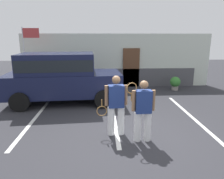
{
  "coord_description": "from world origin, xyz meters",
  "views": [
    {
      "loc": [
        -0.87,
        -5.26,
        2.66
      ],
      "look_at": [
        -0.54,
        1.2,
        1.05
      ],
      "focal_mm": 33.61,
      "sensor_mm": 36.0,
      "label": 1
    }
  ],
  "objects": [
    {
      "name": "parking_stripe_1",
      "position": [
        -0.45,
        1.5,
        0.0
      ],
      "size": [
        0.12,
        4.4,
        0.01
      ],
      "primitive_type": "cube",
      "color": "silver",
      "rests_on": "ground_plane"
    },
    {
      "name": "parked_suv",
      "position": [
        -2.5,
        3.3,
        1.15
      ],
      "size": [
        4.72,
        2.42,
        2.05
      ],
      "rotation": [
        0.0,
        0.0,
        0.07
      ],
      "color": "#141938",
      "rests_on": "ground_plane"
    },
    {
      "name": "house_frontage",
      "position": [
        0.01,
        6.24,
        1.34
      ],
      "size": [
        10.21,
        0.4,
        2.86
      ],
      "color": "silver",
      "rests_on": "ground_plane"
    },
    {
      "name": "tennis_player_man",
      "position": [
        -0.48,
        0.18,
        0.87
      ],
      "size": [
        0.89,
        0.29,
        1.68
      ],
      "rotation": [
        0.0,
        0.0,
        3.22
      ],
      "color": "white",
      "rests_on": "ground_plane"
    },
    {
      "name": "ground_plane",
      "position": [
        0.0,
        0.0,
        0.0
      ],
      "size": [
        40.0,
        40.0,
        0.0
      ],
      "primitive_type": "plane",
      "color": "#2D2D33"
    },
    {
      "name": "tennis_player_woman",
      "position": [
        0.19,
        -0.22,
        0.85
      ],
      "size": [
        0.75,
        0.26,
        1.62
      ],
      "rotation": [
        0.0,
        0.0,
        3.17
      ],
      "color": "white",
      "rests_on": "ground_plane"
    },
    {
      "name": "parking_stripe_2",
      "position": [
        2.23,
        1.5,
        0.0
      ],
      "size": [
        0.12,
        4.4,
        0.01
      ],
      "primitive_type": "cube",
      "color": "silver",
      "rests_on": "ground_plane"
    },
    {
      "name": "flag_pole",
      "position": [
        -4.39,
        5.19,
        2.17
      ],
      "size": [
        0.8,
        0.05,
        3.14
      ],
      "color": "silver",
      "rests_on": "ground_plane"
    },
    {
      "name": "potted_plant_by_porch",
      "position": [
        2.95,
        5.16,
        0.39
      ],
      "size": [
        0.53,
        0.53,
        0.69
      ],
      "color": "gray",
      "rests_on": "ground_plane"
    },
    {
      "name": "parking_stripe_0",
      "position": [
        -3.14,
        1.5,
        0.0
      ],
      "size": [
        0.12,
        4.4,
        0.01
      ],
      "primitive_type": "cube",
      "color": "silver",
      "rests_on": "ground_plane"
    }
  ]
}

